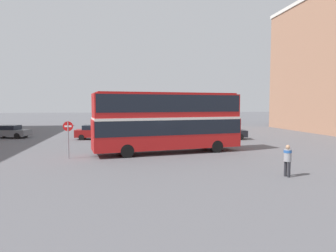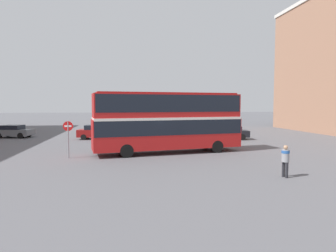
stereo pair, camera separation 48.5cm
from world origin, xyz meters
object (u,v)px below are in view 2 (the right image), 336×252
Objects in this scene: pedestrian_foreground at (285,158)px; parked_car_side_street at (97,132)px; no_entry_sign at (68,133)px; parked_car_kerb_far at (14,131)px; double_decker_bus at (168,119)px; parked_car_kerb_near at (229,133)px.

pedestrian_foreground reaches higher than parked_car_side_street.
pedestrian_foreground is 14.25m from no_entry_sign.
parked_car_kerb_far is at bearing 120.50° from no_entry_sign.
double_decker_bus reaches higher than no_entry_sign.
double_decker_bus is at bearing -51.79° from parked_car_side_street.
pedestrian_foreground is 0.38× the size of parked_car_kerb_near.
no_entry_sign is at bearing -87.84° from parked_car_side_street.
parked_car_kerb_far is 1.04× the size of parked_car_side_street.
pedestrian_foreground is at bearing -52.79° from parked_car_side_street.
parked_car_side_street is (9.50, -2.93, 0.04)m from parked_car_kerb_far.
double_decker_bus is 20.77m from parked_car_kerb_far.
double_decker_bus reaches higher than pedestrian_foreground.
parked_car_side_street is at bearing -68.75° from pedestrian_foreground.
double_decker_bus reaches higher than parked_car_side_street.
parked_car_kerb_near is 17.69m from no_entry_sign.
parked_car_kerb_near is at bearing -109.37° from pedestrian_foreground.
double_decker_bus reaches higher than parked_car_kerb_far.
double_decker_bus is at bearing 9.68° from no_entry_sign.
double_decker_bus is 2.78× the size of parked_car_side_street.
parked_car_kerb_far is at bearing 130.74° from double_decker_bus.
no_entry_sign is (-15.11, -9.15, 1.03)m from parked_car_kerb_near.
parked_car_kerb_near is 14.38m from parked_car_side_street.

